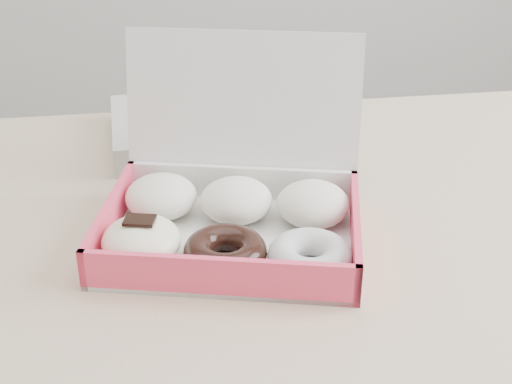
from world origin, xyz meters
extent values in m
cube|color=tan|center=(0.00, 0.00, 0.73)|extent=(1.20, 0.80, 0.04)
cylinder|color=tan|center=(0.55, 0.35, 0.35)|extent=(0.05, 0.05, 0.71)
cube|color=white|center=(-0.06, -0.05, 0.75)|extent=(0.35, 0.29, 0.01)
cube|color=#FD4061|center=(-0.09, -0.16, 0.78)|extent=(0.30, 0.08, 0.05)
cube|color=white|center=(-0.04, 0.05, 0.78)|extent=(0.30, 0.08, 0.05)
cube|color=#FD4061|center=(-0.21, -0.02, 0.78)|extent=(0.06, 0.22, 0.05)
cube|color=#FD4061|center=(0.08, -0.09, 0.78)|extent=(0.06, 0.22, 0.05)
cube|color=white|center=(-0.03, 0.07, 0.86)|extent=(0.31, 0.13, 0.22)
ellipsoid|color=silver|center=(-0.14, 0.02, 0.78)|extent=(0.11, 0.11, 0.05)
ellipsoid|color=silver|center=(-0.05, 0.00, 0.78)|extent=(0.11, 0.11, 0.05)
ellipsoid|color=silver|center=(0.05, -0.02, 0.78)|extent=(0.11, 0.11, 0.05)
ellipsoid|color=#FFF5CA|center=(-0.17, -0.08, 0.78)|extent=(0.11, 0.11, 0.05)
cube|color=black|center=(-0.17, -0.08, 0.81)|extent=(0.04, 0.03, 0.00)
torus|color=black|center=(-0.07, -0.10, 0.77)|extent=(0.12, 0.12, 0.03)
torus|color=silver|center=(0.02, -0.13, 0.77)|extent=(0.12, 0.12, 0.03)
cube|color=beige|center=(-0.07, 0.26, 0.77)|extent=(0.29, 0.23, 0.04)
camera|label=1|loc=(-0.14, -0.79, 1.22)|focal=50.00mm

